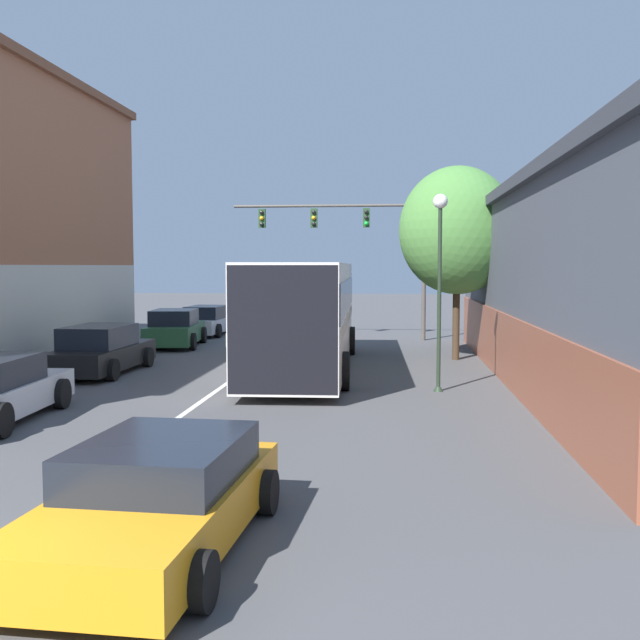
# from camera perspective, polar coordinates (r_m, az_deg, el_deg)

# --- Properties ---
(lane_center_line) EXTENTS (0.14, 42.41, 0.01)m
(lane_center_line) POSITION_cam_1_polar(r_m,az_deg,el_deg) (21.52, -6.43, -4.34)
(lane_center_line) COLOR silver
(lane_center_line) RESTS_ON ground_plane
(bus) EXTENTS (3.18, 12.61, 3.25)m
(bus) POSITION_cam_1_polar(r_m,az_deg,el_deg) (22.88, -1.11, 0.79)
(bus) COLOR silver
(bus) RESTS_ON ground_plane
(hatchback_foreground) EXTENTS (2.30, 4.51, 1.20)m
(hatchback_foreground) POSITION_cam_1_polar(r_m,az_deg,el_deg) (8.80, -12.25, -13.06)
(hatchback_foreground) COLOR orange
(hatchback_foreground) RESTS_ON ground_plane
(parked_car_left_mid) EXTENTS (2.01, 4.70, 1.43)m
(parked_car_left_mid) POSITION_cam_1_polar(r_m,az_deg,el_deg) (22.97, -16.34, -2.27)
(parked_car_left_mid) COLOR black
(parked_car_left_mid) RESTS_ON ground_plane
(parked_car_left_far) EXTENTS (2.36, 4.55, 1.47)m
(parked_car_left_far) POSITION_cam_1_polar(r_m,az_deg,el_deg) (29.92, -10.99, -0.67)
(parked_car_left_far) COLOR #285633
(parked_car_left_far) RESTS_ON ground_plane
(parked_car_left_distant) EXTENTS (2.07, 4.67, 1.34)m
(parked_car_left_distant) POSITION_cam_1_polar(r_m,az_deg,el_deg) (34.80, -8.55, -0.08)
(parked_car_left_distant) COLOR silver
(parked_car_left_distant) RESTS_ON ground_plane
(traffic_signal_gantry) EXTENTS (8.25, 0.36, 6.03)m
(traffic_signal_gantry) POSITION_cam_1_polar(r_m,az_deg,el_deg) (32.07, 2.89, 6.54)
(traffic_signal_gantry) COLOR #514C47
(traffic_signal_gantry) RESTS_ON ground_plane
(street_lamp) EXTENTS (0.37, 0.37, 4.95)m
(street_lamp) POSITION_cam_1_polar(r_m,az_deg,el_deg) (18.97, 9.10, 4.05)
(street_lamp) COLOR #233323
(street_lamp) RESTS_ON ground_plane
(street_tree_near) EXTENTS (3.89, 3.50, 6.50)m
(street_tree_near) POSITION_cam_1_polar(r_m,az_deg,el_deg) (25.59, 10.41, 6.72)
(street_tree_near) COLOR #3D2D1E
(street_tree_near) RESTS_ON ground_plane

